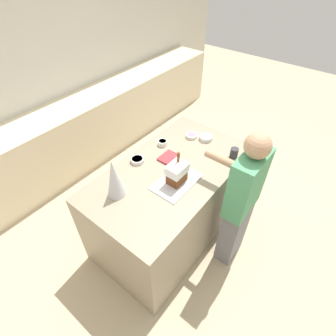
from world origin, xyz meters
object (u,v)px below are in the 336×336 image
Objects in this scene: mug at (234,153)px; gingerbread_house at (177,173)px; candy_bowl_beside_tree at (163,143)px; candy_bowl_front_corner at (137,160)px; candy_bowl_near_tray_right at (206,138)px; person at (241,203)px; cookbook at (168,157)px; candy_bowl_far_right at (192,136)px; baking_tray at (177,182)px; decorative_tree at (114,178)px.

gingerbread_house is at bearing 159.66° from mug.
candy_bowl_beside_tree reaches higher than candy_bowl_front_corner.
mug is at bearing -47.48° from candy_bowl_front_corner.
candy_bowl_near_tray_right is 0.38m from mug.
gingerbread_house is at bearing 115.77° from person.
cookbook is at bearing 51.38° from gingerbread_house.
mug is (0.64, -0.70, 0.03)m from candy_bowl_front_corner.
candy_bowl_far_right is 1.18× the size of mug.
baking_tray is 4.80× the size of candy_bowl_beside_tree.
candy_bowl_beside_tree is at bearing 53.11° from cookbook.
baking_tray is 3.73× the size of candy_bowl_far_right.
candy_bowl_near_tray_right reaches higher than candy_bowl_far_right.
decorative_tree is 0.67m from cookbook.
mug is (0.63, -0.23, -0.06)m from gingerbread_house.
gingerbread_house is 2.83× the size of mug.
person is at bearing -115.72° from candy_bowl_far_right.
candy_bowl_beside_tree is 1.00m from person.
candy_bowl_near_tray_right is at bearing 11.15° from gingerbread_house.
person is at bearing -124.06° from candy_bowl_near_tray_right.
baking_tray is 0.71m from candy_bowl_far_right.
candy_bowl_near_tray_right reaches higher than candy_bowl_front_corner.
candy_bowl_front_corner is at bearing 155.61° from candy_bowl_near_tray_right.
decorative_tree is at bearing 175.79° from cookbook.
decorative_tree is (-0.43, 0.31, 0.08)m from gingerbread_house.
gingerbread_house is 3.09× the size of candy_bowl_beside_tree.
baking_tray is at bearing -154.31° from gingerbread_house.
candy_bowl_beside_tree is at bearing 84.71° from person.
person is (0.26, -0.53, -0.15)m from baking_tray.
gingerbread_house is 2.40× the size of candy_bowl_far_right.
gingerbread_house is 0.19× the size of person.
candy_bowl_near_tray_right is at bearing -24.39° from candy_bowl_front_corner.
person reaches higher than baking_tray.
mug reaches higher than candy_bowl_front_corner.
candy_bowl_near_tray_right is 0.73× the size of cookbook.
candy_bowl_near_tray_right is 1.47× the size of candy_bowl_beside_tree.
decorative_tree is 1.98× the size of cookbook.
cookbook is at bearing 129.79° from mug.
candy_bowl_front_corner is at bearing 91.71° from gingerbread_house.
person is at bearing -64.23° from gingerbread_house.
candy_bowl_front_corner is (-0.01, 0.47, 0.02)m from baking_tray.
gingerbread_house reaches higher than cookbook.
candy_bowl_far_right is at bearing 64.28° from person.
gingerbread_house is 0.72m from candy_bowl_far_right.
candy_bowl_beside_tree is 0.74m from mug.
decorative_tree reaches higher than candy_bowl_beside_tree.
candy_bowl_near_tray_right is 0.16m from candy_bowl_far_right.
decorative_tree reaches higher than gingerbread_house.
baking_tray is 4.40× the size of mug.
mug is (0.28, -0.68, 0.02)m from candy_bowl_beside_tree.
mug is at bearing -92.21° from candy_bowl_far_right.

